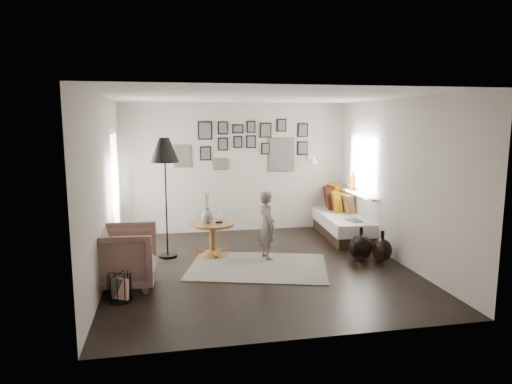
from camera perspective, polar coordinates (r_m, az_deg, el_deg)
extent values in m
plane|color=black|center=(7.19, 0.39, -9.33)|extent=(4.80, 4.80, 0.00)
plane|color=#A59C91|center=(9.24, -2.59, 3.05)|extent=(4.50, 0.00, 4.50)
plane|color=#A59C91|center=(4.60, 6.41, -3.17)|extent=(4.50, 0.00, 4.50)
plane|color=#A59C91|center=(6.81, -18.49, 0.41)|extent=(0.00, 4.80, 4.80)
plane|color=#A59C91|center=(7.66, 17.12, 1.40)|extent=(0.00, 4.80, 4.80)
plane|color=white|center=(6.83, 0.41, 11.85)|extent=(4.80, 4.80, 0.00)
plane|color=white|center=(8.02, -17.23, -0.08)|extent=(0.00, 2.14, 2.14)
plane|color=white|center=(8.02, -17.23, -0.08)|extent=(0.00, 1.88, 1.88)
plane|color=white|center=(8.02, -17.23, -0.08)|extent=(0.00, 1.93, 1.93)
plane|color=white|center=(8.71, 13.36, 3.43)|extent=(0.00, 1.30, 1.30)
plane|color=white|center=(8.71, 13.36, 3.43)|extent=(0.00, 1.14, 1.14)
cube|color=white|center=(8.75, 12.87, -0.28)|extent=(0.15, 1.32, 0.04)
cylinder|color=#8C4C14|center=(9.05, 12.00, 1.07)|extent=(0.10, 0.10, 0.28)
cylinder|color=#8C4C14|center=(9.21, 11.58, 1.03)|extent=(0.08, 0.08, 0.22)
cube|color=brown|center=(9.10, -9.16, 4.43)|extent=(0.35, 0.03, 0.45)
cube|color=black|center=(9.08, -9.15, 4.42)|extent=(0.30, 0.01, 0.40)
cube|color=black|center=(9.10, -6.38, 7.64)|extent=(0.28, 0.03, 0.36)
cube|color=black|center=(9.08, -6.37, 7.64)|extent=(0.23, 0.01, 0.31)
cube|color=black|center=(9.12, -6.33, 4.82)|extent=(0.22, 0.03, 0.28)
cube|color=black|center=(9.11, -6.32, 4.81)|extent=(0.17, 0.01, 0.23)
cube|color=black|center=(9.14, -4.18, 8.00)|extent=(0.20, 0.03, 0.26)
cube|color=black|center=(9.12, -4.17, 7.99)|extent=(0.15, 0.01, 0.21)
cube|color=black|center=(9.15, -4.16, 5.99)|extent=(0.20, 0.03, 0.26)
cube|color=black|center=(9.13, -4.14, 5.99)|extent=(0.15, 0.01, 0.21)
cube|color=black|center=(9.18, -2.30, 7.89)|extent=(0.22, 0.03, 0.18)
cube|color=black|center=(9.16, -2.28, 7.89)|extent=(0.17, 0.01, 0.13)
cube|color=black|center=(9.19, -2.29, 6.27)|extent=(0.18, 0.03, 0.24)
cube|color=black|center=(9.17, -2.27, 6.27)|extent=(0.13, 0.01, 0.19)
cube|color=black|center=(9.22, -0.63, 8.15)|extent=(0.18, 0.03, 0.24)
cube|color=black|center=(9.21, -0.61, 8.15)|extent=(0.13, 0.01, 0.19)
cube|color=black|center=(9.23, -0.63, 6.29)|extent=(0.20, 0.03, 0.26)
cube|color=black|center=(9.22, -0.61, 6.29)|extent=(0.15, 0.01, 0.21)
cube|color=black|center=(9.29, 1.21, 7.73)|extent=(0.24, 0.03, 0.30)
cube|color=black|center=(9.27, 1.23, 7.72)|extent=(0.19, 0.01, 0.25)
cube|color=black|center=(9.30, 1.20, 5.45)|extent=(0.18, 0.03, 0.24)
cube|color=black|center=(9.28, 1.22, 5.44)|extent=(0.13, 0.01, 0.19)
cube|color=brown|center=(9.39, 3.17, 4.67)|extent=(0.55, 0.03, 0.70)
cube|color=black|center=(9.37, 3.20, 4.66)|extent=(0.50, 0.01, 0.65)
cube|color=black|center=(9.36, 3.21, 8.34)|extent=(0.20, 0.03, 0.26)
cube|color=black|center=(9.34, 3.23, 8.34)|extent=(0.15, 0.01, 0.21)
cube|color=black|center=(9.48, 5.86, 7.71)|extent=(0.22, 0.03, 0.28)
cube|color=black|center=(9.47, 5.89, 7.71)|extent=(0.17, 0.01, 0.23)
cube|color=black|center=(9.50, 5.82, 5.48)|extent=(0.22, 0.03, 0.28)
cube|color=black|center=(9.48, 5.85, 5.47)|extent=(0.17, 0.01, 0.23)
cube|color=brown|center=(9.17, -4.44, 3.49)|extent=(0.30, 0.03, 0.24)
cube|color=black|center=(9.16, -4.42, 3.48)|extent=(0.25, 0.01, 0.19)
cube|color=white|center=(9.54, 6.70, 4.40)|extent=(0.06, 0.04, 0.10)
cylinder|color=white|center=(9.43, 6.92, 4.46)|extent=(0.02, 0.24, 0.02)
cone|color=white|center=(9.31, 7.16, 4.02)|extent=(0.18, 0.18, 0.14)
cube|color=#B2B09C|center=(7.18, 0.26, -9.31)|extent=(2.42, 1.99, 0.01)
cone|color=brown|center=(7.77, -5.39, -7.55)|extent=(0.53, 0.53, 0.10)
cylinder|color=brown|center=(7.71, -5.42, -5.87)|extent=(0.11, 0.11, 0.41)
cylinder|color=brown|center=(7.64, -5.45, -4.02)|extent=(0.72, 0.72, 0.04)
ellipsoid|color=black|center=(7.63, -6.08, -3.04)|extent=(0.20, 0.20, 0.23)
cylinder|color=black|center=(7.60, -6.10, -2.06)|extent=(0.06, 0.06, 0.04)
cylinder|color=black|center=(7.65, -4.63, -3.77)|extent=(0.12, 0.12, 0.02)
cube|color=black|center=(9.11, 10.92, -4.82)|extent=(0.90, 1.89, 0.21)
cube|color=beige|center=(9.06, 10.96, -3.52)|extent=(0.96, 1.96, 0.23)
cube|color=#9F6109|center=(9.69, 9.46, -0.49)|extent=(0.26, 0.56, 0.54)
cube|color=#331410|center=(9.56, 8.90, -0.79)|extent=(0.29, 0.51, 0.48)
cube|color=brown|center=(9.51, 10.64, -0.95)|extent=(0.32, 0.50, 0.46)
cube|color=#9F6109|center=(9.31, 9.84, -1.19)|extent=(0.27, 0.47, 0.44)
cube|color=brown|center=(9.21, 11.13, -1.46)|extent=(0.26, 0.43, 0.41)
cube|color=black|center=(8.52, 12.13, -3.49)|extent=(0.24, 0.31, 0.02)
imported|color=brown|center=(6.55, -16.38, -7.75)|extent=(0.95, 0.93, 0.83)
cube|color=white|center=(6.58, -16.37, -7.09)|extent=(0.41, 0.42, 0.17)
cylinder|color=black|center=(7.83, -10.96, -7.82)|extent=(0.31, 0.31, 0.03)
cylinder|color=black|center=(7.63, -11.16, -1.60)|extent=(0.03, 0.03, 1.76)
cone|color=black|center=(7.51, -11.37, 5.17)|extent=(0.46, 0.46, 0.40)
cube|color=black|center=(6.12, -16.68, -11.48)|extent=(0.20, 0.09, 0.27)
cube|color=white|center=(6.11, -16.44, -11.54)|extent=(0.20, 0.17, 0.27)
ellipsoid|color=black|center=(7.64, 12.94, -6.78)|extent=(0.37, 0.37, 0.42)
cylinder|color=black|center=(7.57, 13.01, -4.77)|extent=(0.06, 0.06, 0.13)
ellipsoid|color=black|center=(7.68, 15.46, -7.01)|extent=(0.33, 0.33, 0.37)
cylinder|color=black|center=(7.61, 15.54, -5.18)|extent=(0.06, 0.06, 0.13)
imported|color=#5C5149|center=(7.44, 1.37, -4.19)|extent=(0.34, 0.46, 1.12)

